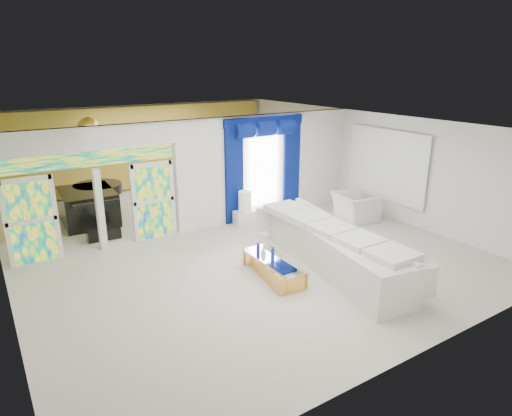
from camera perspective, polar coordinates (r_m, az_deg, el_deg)
floor at (r=11.71m, az=-4.42°, el=-3.85°), size 12.00×12.00×0.00m
dividing_wall at (r=13.15m, az=1.62°, el=5.49°), size 5.70×0.18×3.00m
dividing_header at (r=10.96m, az=-20.73°, el=8.35°), size 4.30×0.18×0.55m
stained_panel_left at (r=11.15m, az=-26.88°, el=-1.47°), size 0.95×0.04×2.00m
stained_panel_right at (r=11.71m, az=-13.03°, el=0.92°), size 0.95×0.04×2.00m
stained_transom at (r=11.04m, az=-20.46°, el=5.93°), size 4.00×0.05×0.35m
window_pane at (r=12.95m, az=0.95°, el=5.07°), size 1.00×0.02×2.30m
blue_drape_left at (r=12.42m, az=-2.84°, el=4.26°), size 0.55×0.10×2.80m
blue_drape_right at (r=13.50m, az=4.57°, el=5.33°), size 0.55×0.10×2.80m
blue_pelmet at (r=12.69m, az=1.05°, el=11.08°), size 2.60×0.12×0.25m
wall_mirror at (r=13.51m, az=16.40°, el=5.32°), size 0.04×2.70×1.90m
gold_curtains at (r=16.57m, az=-14.41°, el=7.53°), size 9.70×0.12×2.90m
white_sofa at (r=10.04m, az=9.67°, el=-5.18°), size 1.71×4.67×0.87m
coffee_table at (r=9.57m, az=2.31°, el=-7.73°), size 0.84×1.77×0.38m
console_table at (r=12.72m, az=-0.25°, el=-1.04°), size 1.21×0.45×0.40m
table_lamp at (r=12.42m, az=-1.42°, el=0.85°), size 0.36×0.36×0.58m
armchair at (r=13.25m, az=12.63°, el=0.16°), size 1.24×1.36×0.77m
grand_piano at (r=13.59m, az=-20.78°, el=0.21°), size 1.50×1.92×0.94m
piano_bench at (r=12.20m, az=-18.95°, el=-3.19°), size 0.84×0.36×0.28m
tv_console at (r=13.25m, az=-29.61°, el=-1.58°), size 0.66×0.61×0.88m
chandelier at (r=13.41m, az=-20.69°, el=9.59°), size 0.60×0.60×0.60m
decanters at (r=9.62m, az=1.22°, el=-5.75°), size 0.12×0.59×0.25m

